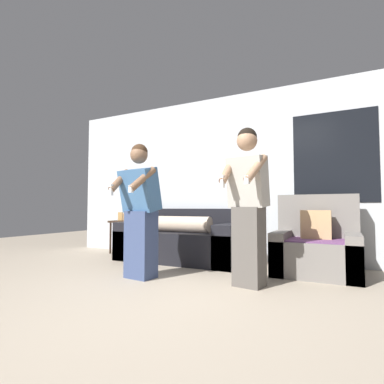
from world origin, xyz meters
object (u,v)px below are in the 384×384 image
Objects in this scene: couch at (182,241)px; person_right at (248,204)px; side_table at (126,225)px; armchair at (316,248)px; person_left at (140,211)px.

couch is 1.83m from person_right.
armchair is at bearing -5.42° from side_table.
couch is 1.97m from armchair.
armchair is at bearing -2.56° from couch.
armchair reaches higher than couch.
armchair is 2.25m from person_left.
armchair is (1.97, -0.09, 0.02)m from couch.
couch is at bearing 177.44° from armchair.
couch is at bearing 95.36° from person_left.
side_table is 3.00m from person_right.
person_left is 1.28m from person_right.
person_left is (1.43, -1.50, 0.29)m from side_table.
couch is 2.64× the size of side_table.
person_right is (2.68, -1.28, 0.36)m from side_table.
armchair is 0.63× the size of person_left.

